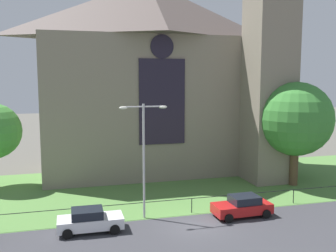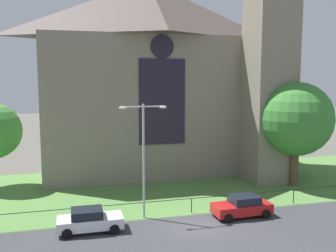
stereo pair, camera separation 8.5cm
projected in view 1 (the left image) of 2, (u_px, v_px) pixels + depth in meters
ground at (160, 186)px, 35.73m from camera, size 160.00×160.00×0.00m
road_asphalt at (206, 238)px, 24.23m from camera, size 120.00×8.00×0.01m
grass_verge at (166, 192)px, 33.81m from camera, size 120.00×20.00×0.01m
church_building at (157, 75)px, 41.30m from camera, size 23.20×16.20×26.00m
iron_railing at (192, 200)px, 28.57m from camera, size 34.25×0.07×1.13m
tree_right_far at (291, 121)px, 40.49m from camera, size 4.74×4.74×7.90m
tree_right_near at (296, 119)px, 35.44m from camera, size 6.78×6.78×9.60m
streetlamp_near at (144, 146)px, 27.01m from camera, size 3.37×0.26×8.17m
parked_car_white at (90, 220)px, 25.14m from camera, size 4.22×2.07×1.51m
parked_car_red at (242, 206)px, 27.92m from camera, size 4.26×2.15×1.51m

